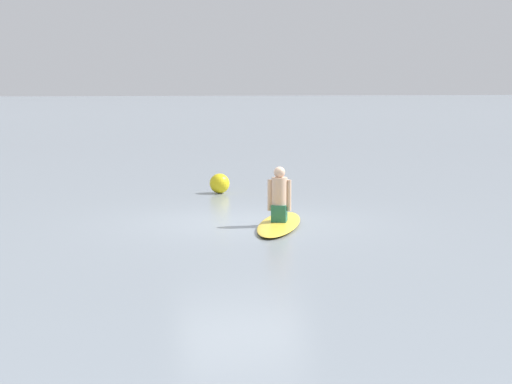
% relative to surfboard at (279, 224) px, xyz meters
% --- Properties ---
extents(ground_plane, '(400.00, 400.00, 0.00)m').
position_rel_surfboard_xyz_m(ground_plane, '(-0.62, 0.55, -0.05)').
color(ground_plane, gray).
extents(surfboard, '(1.83, 3.22, 0.09)m').
position_rel_surfboard_xyz_m(surfboard, '(0.00, 0.00, 0.00)').
color(surfboard, gold).
rests_on(surfboard, ground).
extents(person_paddler, '(0.46, 0.43, 1.06)m').
position_rel_surfboard_xyz_m(person_paddler, '(0.00, 0.00, 0.53)').
color(person_paddler, '#26664C').
rests_on(person_paddler, surfboard).
extents(buoy_marker, '(0.50, 0.50, 0.50)m').
position_rel_surfboard_xyz_m(buoy_marker, '(-0.21, 5.26, 0.20)').
color(buoy_marker, yellow).
rests_on(buoy_marker, ground).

